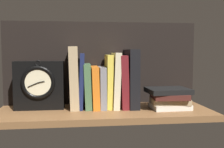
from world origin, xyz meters
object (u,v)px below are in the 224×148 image
Objects in this scene: book_maroon_dawkins at (122,81)px; book_yellow_seinlanguage at (109,81)px; book_navy_bierce at (81,81)px; book_green_romantic at (88,86)px; book_tan_shortstories at (74,78)px; book_black_skeptic at (131,78)px; book_gray_chess at (102,87)px; book_orange_pandolfini at (95,87)px; book_stack_side at (169,98)px; book_cream_twain at (115,80)px; framed_clock at (39,85)px.

book_yellow_seinlanguage is at bearing -180.00° from book_maroon_dawkins.
book_navy_bierce is 1.23× the size of book_green_romantic.
book_tan_shortstories is 24.43cm from book_black_skeptic.
book_gray_chess is at bearing 0.00° from book_navy_bierce.
book_yellow_seinlanguage is at bearing 0.00° from book_tan_shortstories.
book_orange_pandolfini reaches higher than book_stack_side.
book_cream_twain is (11.85, 0.00, 2.33)cm from book_green_romantic.
book_green_romantic is 19.90cm from framed_clock.
book_cream_twain is (2.82, 0.00, 0.47)cm from book_yellow_seinlanguage.
framed_clock is (-17.26, -0.59, -1.38)cm from book_navy_bierce.
framed_clock is (-19.88, -0.59, 0.82)cm from book_green_romantic.
book_maroon_dawkins is (17.56, 0.00, -0.43)cm from book_navy_bierce.
book_maroon_dawkins is (20.56, 0.00, -1.83)cm from book_tan_shortstories.
book_yellow_seinlanguage is at bearing 0.00° from book_orange_pandolfini.
book_yellow_seinlanguage reaches higher than book_orange_pandolfini.
book_navy_bierce is (2.99, 0.00, -1.40)cm from book_tan_shortstories.
book_orange_pandolfini is 0.79× the size of book_maroon_dawkins.
book_green_romantic is 0.91× the size of framed_clock.
book_navy_bierce reaches higher than book_stack_side.
book_cream_twain reaches higher than book_yellow_seinlanguage.
book_black_skeptic is (21.44, 0.00, 0.83)cm from book_navy_bierce.
book_maroon_dawkins is at bearing 0.00° from book_green_romantic.
book_tan_shortstories reaches higher than book_gray_chess.
book_stack_side is at bearing -6.19° from framed_clock.
book_stack_side is at bearing -9.26° from book_tan_shortstories.
book_gray_chess is 26.14cm from framed_clock.
book_tan_shortstories is 1.11× the size of book_cream_twain.
book_maroon_dawkins reaches higher than book_gray_chess.
book_navy_bierce is 1.33× the size of book_gray_chess.
book_orange_pandolfini is 12.01cm from book_maroon_dawkins.
book_navy_bierce is 1.04× the size of book_maroon_dawkins.
framed_clock is (-38.70, -0.59, -2.21)cm from book_black_skeptic.
framed_clock is (-28.91, -0.59, -1.04)cm from book_yellow_seinlanguage.
book_orange_pandolfini is 16.06cm from book_black_skeptic.
book_orange_pandolfini is at bearing -0.00° from book_navy_bierce.
book_maroon_dawkins reaches higher than book_orange_pandolfini.
book_black_skeptic is (18.82, 0.00, 3.03)cm from book_green_romantic.
book_navy_bierce is 1.13× the size of framed_clock.
book_tan_shortstories is 6.66cm from book_green_romantic.
book_gray_chess is 0.70× the size of book_black_skeptic.
book_tan_shortstories reaches higher than book_orange_pandolfini.
book_yellow_seinlanguage reaches higher than book_stack_side.
book_black_skeptic is at bearing 0.00° from book_yellow_seinlanguage.
book_orange_pandolfini is 1.01× the size of book_gray_chess.
book_green_romantic is at bearing 180.00° from book_black_skeptic.
book_stack_side is (21.79, -6.40, -7.08)cm from book_cream_twain.
book_navy_bierce is 21.45cm from book_black_skeptic.
book_orange_pandolfini is at bearing -0.00° from book_green_romantic.
book_orange_pandolfini is at bearing -180.00° from book_gray_chess.
book_stack_side is at bearing -16.35° from book_cream_twain.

